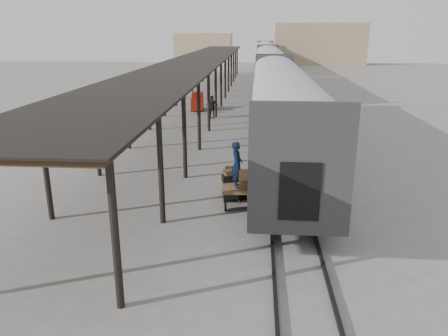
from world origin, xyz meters
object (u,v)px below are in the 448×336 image
Objects in this scene: baggage_cart at (237,186)px; pedestrian at (212,107)px; luggage_tug at (197,102)px; porter at (237,165)px.

pedestrian reaches higher than baggage_cart.
baggage_cart is at bearing -82.77° from luggage_tug.
porter is (4.40, -21.31, 1.07)m from luggage_tug.
porter reaches higher than pedestrian.
luggage_tug is at bearing -67.40° from pedestrian.
porter is 1.00× the size of pedestrian.
pedestrian is (-2.77, 17.17, 0.24)m from baggage_cart.
pedestrian is at bearing -69.67° from luggage_tug.
pedestrian reaches higher than luggage_tug.
pedestrian is (-2.77, 17.82, -0.86)m from porter.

